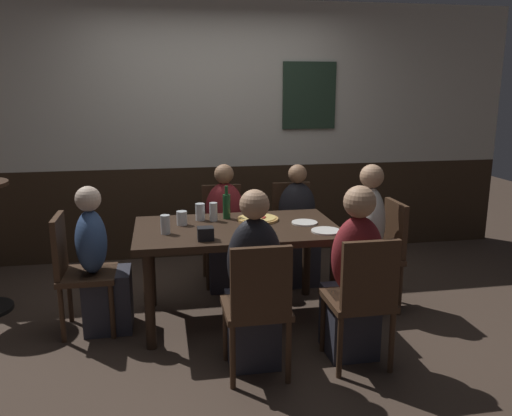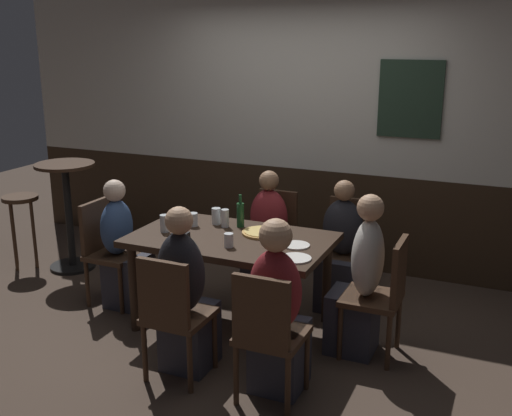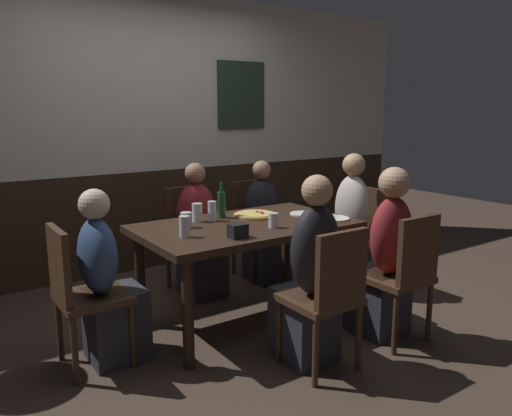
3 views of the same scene
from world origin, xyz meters
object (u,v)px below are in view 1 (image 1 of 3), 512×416
object	(u,v)px
chair_mid_near	(258,303)
chair_mid_far	(223,228)
pint_glass_pale	(213,213)
person_mid_near	(253,293)
dining_table	(237,238)
plate_white_large	(326,231)
chair_right_near	(362,295)
tumbler_short	(200,213)
highball_clear	(253,228)
pizza	(258,219)
beer_glass_half	(165,225)
person_right_near	(353,285)
chair_head_east	(382,249)
person_head_east	(363,250)
chair_right_far	(293,224)
condiment_caddy	(206,234)
person_right_far	(298,234)
person_mid_far	(226,237)
beer_bottle_green	(227,206)
chair_head_west	(76,267)
plate_white_small	(304,222)
person_head_west	(100,271)
tumbler_water	(182,219)

from	to	relation	value
chair_mid_near	chair_mid_far	xyz separation A→B (m)	(0.00, 1.73, 0.00)
pint_glass_pale	person_mid_near	bearing A→B (deg)	-80.47
dining_table	plate_white_large	size ratio (longest dim) A/B	7.00
chair_right_near	tumbler_short	bearing A→B (deg)	129.56
chair_mid_near	highball_clear	xyz separation A→B (m)	(0.09, 0.65, 0.29)
pint_glass_pale	pizza	bearing A→B (deg)	-7.34
dining_table	highball_clear	distance (m)	0.27
beer_glass_half	person_right_near	bearing A→B (deg)	-26.90
dining_table	chair_head_east	bearing A→B (deg)	0.00
chair_right_near	person_head_east	bearing A→B (deg)	68.21
chair_right_far	condiment_caddy	world-z (taller)	chair_right_far
chair_right_near	condiment_caddy	bearing A→B (deg)	148.77
chair_right_far	pint_glass_pale	bearing A→B (deg)	-141.21
chair_head_east	person_head_east	distance (m)	0.16
person_right_far	person_mid_far	world-z (taller)	person_mid_far
chair_right_far	person_mid_far	size ratio (longest dim) A/B	0.80
chair_mid_far	pint_glass_pale	size ratio (longest dim) A/B	6.10
person_mid_near	highball_clear	bearing A→B (deg)	80.00
dining_table	chair_mid_far	distance (m)	0.88
beer_bottle_green	plate_white_large	distance (m)	0.84
chair_head_west	person_right_near	xyz separation A→B (m)	(1.84, -0.70, 0.00)
chair_head_east	person_mid_far	xyz separation A→B (m)	(-1.17, 0.70, -0.04)
condiment_caddy	dining_table	bearing A→B (deg)	49.37
chair_right_far	chair_mid_far	xyz separation A→B (m)	(-0.66, 0.00, 0.00)
person_right_far	beer_bottle_green	world-z (taller)	person_right_far
condiment_caddy	plate_white_small	bearing A→B (deg)	21.40
person_mid_far	beer_glass_half	size ratio (longest dim) A/B	8.08
person_head_east	person_mid_far	size ratio (longest dim) A/B	1.07
person_right_near	person_mid_near	distance (m)	0.66
person_right_near	beer_bottle_green	xyz separation A→B (m)	(-0.71, 0.96, 0.35)
chair_mid_near	beer_glass_half	bearing A→B (deg)	124.54
chair_mid_far	pizza	size ratio (longest dim) A/B	2.73
beer_bottle_green	person_head_west	bearing A→B (deg)	-164.97
chair_head_west	highball_clear	world-z (taller)	chair_head_west
beer_glass_half	plate_white_large	world-z (taller)	beer_glass_half
person_mid_near	tumbler_water	xyz separation A→B (m)	(-0.40, 0.83, 0.30)
person_mid_near	condiment_caddy	size ratio (longest dim) A/B	10.63
plate_white_large	chair_mid_far	bearing A→B (deg)	118.87
beer_glass_half	pint_glass_pale	size ratio (longest dim) A/B	0.95
chair_head_east	person_mid_near	distance (m)	1.37
person_mid_near	person_head_west	distance (m)	1.23
tumbler_short	plate_white_large	world-z (taller)	tumbler_short
pizza	chair_mid_far	bearing A→B (deg)	105.31
person_head_east	pizza	distance (m)	0.87
person_mid_near	person_mid_far	size ratio (longest dim) A/B	1.06
pint_glass_pale	beer_bottle_green	world-z (taller)	beer_bottle_green
tumbler_short	condiment_caddy	bearing A→B (deg)	-90.73
plate_white_small	condiment_caddy	size ratio (longest dim) A/B	1.81
pint_glass_pale	highball_clear	distance (m)	0.48
person_mid_near	tumbler_short	bearing A→B (deg)	104.92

